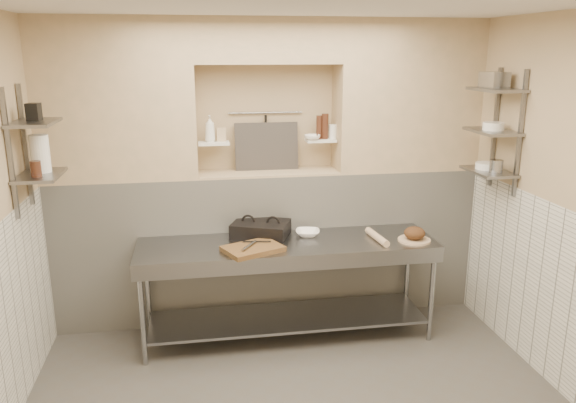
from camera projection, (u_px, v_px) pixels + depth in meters
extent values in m
cube|color=tan|center=(265.00, 168.00, 5.51)|extent=(4.00, 0.10, 2.80)
cube|color=silver|center=(269.00, 244.00, 5.45)|extent=(4.00, 0.40, 1.40)
cube|color=tan|center=(268.00, 172.00, 5.27)|extent=(1.30, 0.40, 0.02)
cube|color=tan|center=(117.00, 100.00, 4.88)|extent=(1.35, 0.40, 1.40)
cube|color=tan|center=(406.00, 96.00, 5.30)|extent=(1.35, 0.40, 1.40)
cube|color=tan|center=(267.00, 41.00, 4.96)|extent=(1.30, 0.40, 0.40)
cube|color=silver|center=(570.00, 307.00, 4.11)|extent=(0.02, 3.90, 1.40)
cube|color=white|center=(214.00, 143.00, 5.11)|extent=(0.28, 0.16, 0.02)
cube|color=white|center=(321.00, 140.00, 5.27)|extent=(0.28, 0.16, 0.02)
cylinder|color=gray|center=(265.00, 113.00, 5.29)|extent=(0.70, 0.02, 0.02)
cylinder|color=black|center=(266.00, 131.00, 5.32)|extent=(0.02, 0.02, 0.30)
cube|color=#383330|center=(267.00, 146.00, 5.30)|extent=(0.60, 0.08, 0.45)
cube|color=slate|center=(26.00, 146.00, 4.37)|extent=(0.03, 0.03, 0.95)
cube|color=slate|center=(10.00, 155.00, 3.99)|extent=(0.03, 0.03, 0.95)
cube|color=slate|center=(40.00, 175.00, 4.26)|extent=(0.30, 0.50, 0.02)
cube|color=slate|center=(34.00, 123.00, 4.15)|extent=(0.30, 0.50, 0.03)
cube|color=slate|center=(495.00, 128.00, 4.99)|extent=(0.03, 0.03, 1.05)
cube|color=slate|center=(520.00, 134.00, 4.61)|extent=(0.03, 0.03, 1.05)
cube|color=slate|center=(489.00, 172.00, 4.87)|extent=(0.30, 0.50, 0.02)
cube|color=slate|center=(492.00, 131.00, 4.78)|extent=(0.30, 0.50, 0.02)
cube|color=slate|center=(496.00, 90.00, 4.69)|extent=(0.30, 0.50, 0.03)
cube|color=gray|center=(287.00, 244.00, 4.90)|extent=(2.60, 0.70, 0.04)
cube|color=gray|center=(287.00, 317.00, 5.08)|extent=(2.45, 0.60, 0.03)
cube|color=gray|center=(294.00, 265.00, 4.60)|extent=(2.60, 0.02, 0.12)
cylinder|color=gray|center=(142.00, 317.00, 4.54)|extent=(0.04, 0.04, 0.86)
cylinder|color=gray|center=(148.00, 288.00, 5.09)|extent=(0.04, 0.04, 0.86)
cylinder|color=gray|center=(432.00, 296.00, 4.94)|extent=(0.04, 0.04, 0.86)
cylinder|color=gray|center=(407.00, 271.00, 5.49)|extent=(0.04, 0.04, 0.86)
cube|color=black|center=(261.00, 231.00, 5.04)|extent=(0.58, 0.51, 0.09)
cube|color=black|center=(261.00, 224.00, 5.02)|extent=(0.58, 0.51, 0.04)
cube|color=brown|center=(253.00, 249.00, 4.67)|extent=(0.55, 0.48, 0.04)
cube|color=gray|center=(257.00, 242.00, 4.76)|extent=(0.24, 0.06, 0.01)
cylinder|color=gray|center=(249.00, 246.00, 4.64)|extent=(0.15, 0.21, 0.02)
imported|color=white|center=(308.00, 233.00, 5.06)|extent=(0.26, 0.26, 0.05)
cylinder|color=tan|center=(377.00, 237.00, 4.93)|extent=(0.10, 0.41, 0.06)
cylinder|color=tan|center=(414.00, 240.00, 4.93)|extent=(0.29, 0.29, 0.02)
ellipsoid|color=#4C2D19|center=(415.00, 233.00, 4.91)|extent=(0.18, 0.18, 0.11)
imported|color=white|center=(210.00, 129.00, 5.08)|extent=(0.09, 0.09, 0.24)
cube|color=tan|center=(221.00, 134.00, 5.14)|extent=(0.08, 0.08, 0.12)
imported|color=white|center=(312.00, 137.00, 5.21)|extent=(0.16, 0.16, 0.05)
cylinder|color=#3B1D13|center=(325.00, 126.00, 5.26)|extent=(0.06, 0.06, 0.24)
cylinder|color=#3B1D13|center=(319.00, 127.00, 5.26)|extent=(0.05, 0.05, 0.22)
cylinder|color=white|center=(333.00, 131.00, 5.29)|extent=(0.08, 0.08, 0.13)
cylinder|color=white|center=(40.00, 154.00, 4.28)|extent=(0.14, 0.14, 0.29)
cylinder|color=#3B1D13|center=(36.00, 169.00, 4.15)|extent=(0.08, 0.08, 0.12)
cube|color=black|center=(34.00, 112.00, 4.16)|extent=(0.10, 0.10, 0.13)
cylinder|color=white|center=(486.00, 166.00, 4.91)|extent=(0.18, 0.18, 0.06)
cylinder|color=gray|center=(496.00, 166.00, 4.75)|extent=(0.11, 0.11, 0.11)
cylinder|color=white|center=(493.00, 126.00, 4.76)|extent=(0.18, 0.18, 0.07)
cube|color=gray|center=(494.00, 80.00, 4.72)|extent=(0.20, 0.23, 0.13)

